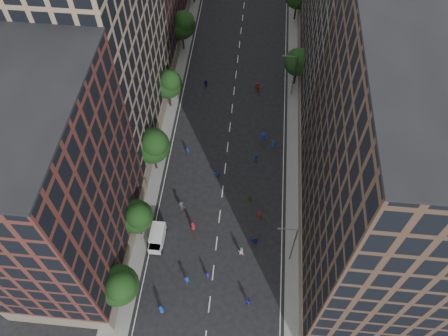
% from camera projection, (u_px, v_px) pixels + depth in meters
% --- Properties ---
extents(ground, '(240.00, 240.00, 0.00)m').
position_uv_depth(ground, '(232.00, 110.00, 79.00)').
color(ground, black).
rests_on(ground, ground).
extents(sidewalk_left, '(4.00, 105.00, 0.15)m').
position_uv_depth(sidewalk_left, '(173.00, 77.00, 83.94)').
color(sidewalk_left, slate).
rests_on(sidewalk_left, ground).
extents(sidewalk_right, '(4.00, 105.00, 0.15)m').
position_uv_depth(sidewalk_right, '(298.00, 86.00, 82.61)').
color(sidewalk_right, slate).
rests_on(sidewalk_right, ground).
extents(bldg_left_a, '(14.00, 22.00, 30.00)m').
position_uv_depth(bldg_left_a, '(51.00, 192.00, 51.06)').
color(bldg_left_a, '#52261F').
rests_on(bldg_left_a, ground).
extents(bldg_left_b, '(14.00, 26.00, 34.00)m').
position_uv_depth(bldg_left_b, '(100.00, 46.00, 63.32)').
color(bldg_left_b, '#90785E').
rests_on(bldg_left_b, ground).
extents(bldg_right_a, '(14.00, 30.00, 36.00)m').
position_uv_depth(bldg_right_a, '(384.00, 175.00, 48.83)').
color(bldg_right_a, '#483327').
rests_on(bldg_right_a, ground).
extents(bldg_right_b, '(14.00, 28.00, 33.00)m').
position_uv_depth(bldg_right_b, '(359.00, 26.00, 66.83)').
color(bldg_right_b, '#625B51').
rests_on(bldg_right_b, ground).
extents(tree_left_0, '(5.20, 5.20, 8.83)m').
position_uv_depth(tree_left_0, '(119.00, 285.00, 53.84)').
color(tree_left_0, black).
rests_on(tree_left_0, ground).
extents(tree_left_1, '(4.80, 4.80, 8.21)m').
position_uv_depth(tree_left_1, '(137.00, 216.00, 59.96)').
color(tree_left_1, black).
rests_on(tree_left_1, ground).
extents(tree_left_2, '(5.60, 5.60, 9.45)m').
position_uv_depth(tree_left_2, '(153.00, 145.00, 66.24)').
color(tree_left_2, black).
rests_on(tree_left_2, ground).
extents(tree_left_3, '(5.00, 5.00, 8.58)m').
position_uv_depth(tree_left_3, '(168.00, 83.00, 74.79)').
color(tree_left_3, black).
rests_on(tree_left_3, ground).
extents(tree_left_4, '(5.40, 5.40, 9.08)m').
position_uv_depth(tree_left_4, '(182.00, 24.00, 83.81)').
color(tree_left_4, black).
rests_on(tree_left_4, ground).
extents(tree_right_a, '(5.00, 5.00, 8.39)m').
position_uv_depth(tree_right_a, '(299.00, 61.00, 78.33)').
color(tree_right_a, black).
rests_on(tree_right_a, ground).
extents(streetlamp_near, '(2.64, 0.22, 9.06)m').
position_uv_depth(streetlamp_near, '(292.00, 243.00, 58.02)').
color(streetlamp_near, '#595B60').
rests_on(streetlamp_near, ground).
extents(streetlamp_far, '(2.64, 0.22, 9.06)m').
position_uv_depth(streetlamp_far, '(293.00, 74.00, 77.11)').
color(streetlamp_far, '#595B60').
rests_on(streetlamp_far, ground).
extents(cargo_van, '(2.09, 4.35, 2.29)m').
position_uv_depth(cargo_van, '(157.00, 237.00, 62.88)').
color(cargo_van, silver).
rests_on(cargo_van, ground).
extents(skater_0, '(0.93, 0.64, 1.82)m').
position_uv_depth(skater_0, '(161.00, 309.00, 57.16)').
color(skater_0, '#123E94').
rests_on(skater_0, ground).
extents(skater_1, '(0.65, 0.48, 1.65)m').
position_uv_depth(skater_1, '(208.00, 276.00, 59.94)').
color(skater_1, '#1D16BA').
rests_on(skater_1, ground).
extents(skater_2, '(0.96, 0.85, 1.65)m').
position_uv_depth(skater_2, '(248.00, 301.00, 57.89)').
color(skater_2, '#1625B5').
rests_on(skater_2, ground).
extents(skater_3, '(1.18, 0.76, 1.72)m').
position_uv_depth(skater_3, '(187.00, 280.00, 59.52)').
color(skater_3, '#123895').
rests_on(skater_3, ground).
extents(skater_4, '(1.20, 0.79, 1.90)m').
position_uv_depth(skater_4, '(160.00, 225.00, 64.37)').
color(skater_4, '#13409F').
rests_on(skater_4, ground).
extents(skater_5, '(1.48, 0.50, 1.58)m').
position_uv_depth(skater_5, '(255.00, 241.00, 63.02)').
color(skater_5, navy).
rests_on(skater_5, ground).
extents(skater_6, '(0.98, 0.75, 1.80)m').
position_uv_depth(skater_6, '(193.00, 226.00, 64.29)').
color(skater_6, maroon).
rests_on(skater_6, ground).
extents(skater_7, '(0.65, 0.43, 1.78)m').
position_uv_depth(skater_7, '(259.00, 215.00, 65.43)').
color(skater_7, maroon).
rests_on(skater_7, ground).
extents(skater_8, '(0.89, 0.70, 1.79)m').
position_uv_depth(skater_8, '(241.00, 251.00, 61.98)').
color(skater_8, white).
rests_on(skater_8, ground).
extents(skater_9, '(1.40, 1.03, 1.93)m').
position_uv_depth(skater_9, '(181.00, 206.00, 66.24)').
color(skater_9, '#393A3E').
rests_on(skater_9, ground).
extents(skater_10, '(1.09, 0.57, 1.77)m').
position_uv_depth(skater_10, '(250.00, 199.00, 67.05)').
color(skater_10, '#1C6027').
rests_on(skater_10, ground).
extents(skater_11, '(1.46, 0.63, 1.53)m').
position_uv_depth(skater_11, '(217.00, 174.00, 69.89)').
color(skater_11, '#153EAD').
rests_on(skater_11, ground).
extents(skater_12, '(0.78, 0.55, 1.53)m').
position_uv_depth(skater_12, '(273.00, 144.00, 73.45)').
color(skater_12, '#124298').
rests_on(skater_12, ground).
extents(skater_13, '(0.69, 0.59, 1.59)m').
position_uv_depth(skater_13, '(188.00, 151.00, 72.61)').
color(skater_13, navy).
rests_on(skater_13, ground).
extents(skater_14, '(0.89, 0.72, 1.74)m').
position_uv_depth(skater_14, '(255.00, 159.00, 71.55)').
color(skater_14, '#1440A9').
rests_on(skater_14, ground).
extents(skater_15, '(1.35, 0.98, 1.88)m').
position_uv_depth(skater_15, '(263.00, 137.00, 74.13)').
color(skater_15, '#161EB8').
rests_on(skater_15, ground).
extents(skater_16, '(1.15, 0.82, 1.81)m').
position_uv_depth(skater_16, '(206.00, 84.00, 81.71)').
color(skater_16, '#141190').
rests_on(skater_16, ground).
extents(skater_17, '(1.85, 1.26, 1.92)m').
position_uv_depth(skater_17, '(258.00, 87.00, 81.13)').
color(skater_17, '#A9381C').
rests_on(skater_17, ground).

